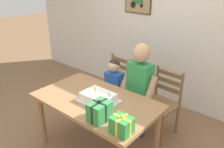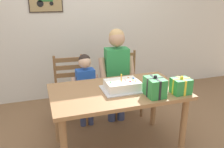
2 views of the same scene
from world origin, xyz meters
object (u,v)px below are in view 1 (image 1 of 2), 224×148
Objects in this scene: dining_table at (96,107)px; gift_box_red_large at (100,111)px; child_younger at (114,85)px; chair_right at (161,103)px; birthday_cake at (98,97)px; gift_box_beside_cake at (122,125)px; chair_left at (115,85)px; child_older at (140,82)px.

gift_box_red_large is at bearing -41.03° from dining_table.
dining_table is 0.45m from gift_box_red_large.
gift_box_red_large is 1.05m from child_younger.
child_younger is (-0.64, -0.23, 0.15)m from chair_right.
birthday_cake is 1.92× the size of gift_box_red_large.
chair_right is at bearing 63.84° from dining_table.
gift_box_beside_cake reaches higher than chair_left.
child_younger reaches higher than gift_box_beside_cake.
gift_box_red_large is (0.26, -0.26, 0.05)m from birthday_cake.
chair_left is 0.33m from child_younger.
chair_left is at bearing -180.00° from chair_right.
birthday_cake is at bearing -65.51° from child_younger.
chair_left is (-0.71, 1.11, -0.37)m from gift_box_red_large.
gift_box_red_large is 0.23× the size of child_younger.
child_younger reaches higher than chair_right.
child_younger is at bearing 110.84° from dining_table.
gift_box_red_large is at bearing -95.54° from chair_right.
chair_right reaches higher than dining_table.
gift_box_red_large is at bearing -57.26° from chair_left.
dining_table is 0.95m from chair_right.
child_younger is at bearing 132.83° from gift_box_beside_cake.
gift_box_red_large is at bearing -45.03° from birthday_cake.
gift_box_beside_cake is at bearing -47.17° from child_younger.
chair_right is 0.91× the size of child_younger.
chair_left is 0.82m from chair_right.
chair_left is at bearing 118.20° from birthday_cake.
gift_box_red_large is 0.88m from child_older.
birthday_cake is 2.23× the size of gift_box_beside_cake.
gift_box_beside_cake is 1.24m from child_younger.
dining_table is 0.95m from chair_left.
birthday_cake reaches higher than chair_right.
chair_left is (-0.41, 0.84, -0.17)m from dining_table.
gift_box_beside_cake is 1.20m from chair_right.
gift_box_red_large reaches higher than gift_box_beside_cake.
chair_right is 0.70m from child_younger.
child_older is at bearing -132.37° from chair_right.
gift_box_red_large reaches higher than birthday_cake.
child_older is at bearing 114.10° from gift_box_beside_cake.
child_older is (-0.21, -0.23, 0.33)m from chair_right.
dining_table is at bearing -69.16° from child_younger.
birthday_cake is at bearing -11.45° from dining_table.
chair_right is at bearing 19.96° from child_younger.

